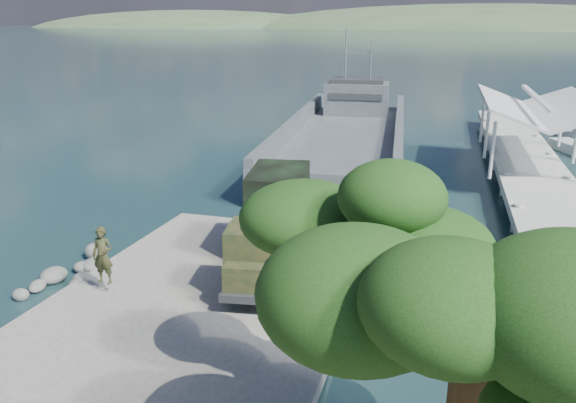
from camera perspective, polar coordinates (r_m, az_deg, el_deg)
The scene contains 9 objects.
ground at distance 20.91m, azimuth -7.71°, elevation -9.69°, with size 1400.00×1400.00×0.00m, color #1A3B3E.
boat_ramp at distance 19.98m, azimuth -8.86°, elevation -10.32°, with size 10.00×18.00×0.50m, color slate.
shoreline_rocks at distance 24.19m, azimuth -21.02°, elevation -6.79°, with size 3.20×5.60×0.90m, color #555553, non-canonical shape.
distant_headlands at distance 578.59m, azimuth 20.26°, elevation 16.11°, with size 1000.00×240.00×48.00m, color #3A5636, non-canonical shape.
pier at distance 37.03m, azimuth 23.46°, elevation 3.99°, with size 6.40×44.00×6.10m.
landing_craft at distance 42.22m, azimuth 5.89°, elevation 5.85°, with size 10.15×32.76×9.60m.
military_truck at distance 21.42m, azimuth -1.46°, elevation -2.23°, with size 3.34×7.80×3.51m.
soldier at distance 20.58m, azimuth -18.19°, elevation -6.23°, with size 0.75×0.49×2.06m, color black.
overhang_tree at distance 9.47m, azimuth 15.44°, elevation -8.60°, with size 7.61×7.01×6.91m.
Camera 1 is at (7.48, -16.94, 9.70)m, focal length 35.00 mm.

